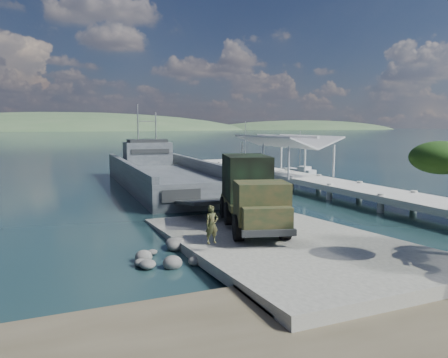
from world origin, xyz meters
TOP-DOWN VIEW (x-y plane):
  - ground at (0.00, 0.00)m, footprint 1400.00×1400.00m
  - boat_ramp at (0.00, -1.00)m, footprint 10.00×18.00m
  - shoreline_rocks at (-6.20, 0.50)m, footprint 3.20×5.60m
  - distant_headlands at (50.00, 560.00)m, footprint 1000.00×240.00m
  - pier at (13.00, 18.77)m, footprint 6.40×44.00m
  - landing_craft at (0.70, 23.08)m, footprint 9.40×32.26m
  - military_truck at (-0.25, 1.90)m, footprint 4.91×8.98m
  - soldier at (-4.18, -1.89)m, footprint 0.68×0.48m
  - sailboat_near at (20.48, 28.27)m, footprint 2.27×4.91m
  - sailboat_far at (17.97, 39.33)m, footprint 2.13×5.93m

SIDE VIEW (x-z plane):
  - ground at x=0.00m, z-range 0.00..0.00m
  - shoreline_rocks at x=-6.20m, z-range -0.45..0.45m
  - distant_headlands at x=50.00m, z-range -24.00..24.00m
  - boat_ramp at x=0.00m, z-range 0.00..0.50m
  - sailboat_near at x=20.48m, z-range -2.58..3.19m
  - sailboat_far at x=17.97m, z-range -3.17..3.93m
  - landing_craft at x=0.70m, z-range -3.97..5.52m
  - soldier at x=-4.18m, z-range 0.50..2.27m
  - pier at x=13.00m, z-range -1.45..4.65m
  - military_truck at x=-0.25m, z-range 0.49..4.49m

